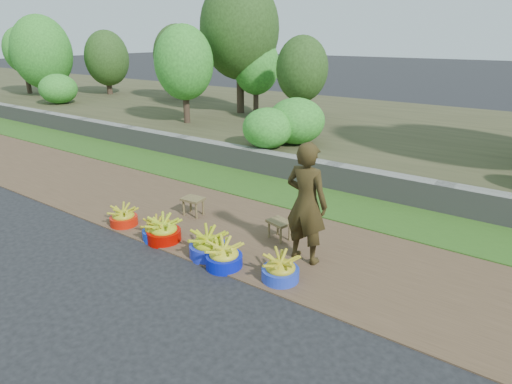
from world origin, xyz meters
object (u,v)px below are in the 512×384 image
Objects in this scene: stool_left at (193,201)px; stool_right at (279,225)px; basin_b at (157,231)px; basin_a at (124,217)px; basin_c at (164,231)px; basin_f at (280,269)px; basin_d at (208,245)px; vendor_woman at (306,203)px; basin_e at (224,256)px.

stool_left is 0.94× the size of stool_right.
stool_right is at bearing 34.27° from basin_b.
basin_a is 0.87× the size of basin_c.
stool_left is (-0.17, 1.04, 0.13)m from basin_b.
basin_f is 1.21m from stool_right.
vendor_woman reaches higher than basin_d.
basin_a is 0.84× the size of basin_d.
basin_f reaches higher than basin_a.
basin_d reaches higher than basin_e.
stool_left is at bearing 159.15° from basin_f.
basin_f is 1.26× the size of stool_left.
basin_b is (0.87, -0.03, -0.00)m from basin_a.
basin_a reaches higher than stool_right.
basin_d is at bearing 165.60° from basin_e.
basin_f is at bearing 2.71° from basin_d.
basin_c is at bearing -143.51° from stool_right.
basin_d is 1.59m from vendor_woman.
basin_d is at bearing 2.43° from basin_b.
stool_left is at bearing 145.87° from basin_e.
basin_c is (1.02, -0.02, 0.02)m from basin_a.
stool_left reaches higher than basin_b.
basin_b is at bearing -174.51° from basin_c.
basin_c is (0.15, 0.01, 0.03)m from basin_b.
basin_f reaches higher than stool_right.
basin_f is (0.85, 0.16, -0.01)m from basin_e.
stool_right is at bearing 2.27° from stool_left.
stool_left is (-1.23, 0.99, 0.10)m from basin_d.
stool_right is 0.96m from vendor_woman.
vendor_woman is (2.45, -0.27, 0.62)m from stool_left.
basin_a is 3.16m from basin_f.
vendor_woman is (-0.01, 0.67, 0.73)m from basin_f.
basin_c reaches higher than stool_right.
stool_right is at bearing 23.29° from basin_a.
basin_d is 1.58m from stool_left.
basin_d reaches higher than stool_left.
basin_c reaches higher than stool_left.
stool_right is (1.80, 0.07, -0.01)m from stool_left.
basin_a is 2.31m from basin_e.
basin_f is at bearing 2.58° from basin_b.
basin_d is at bearing 0.30° from basin_a.
stool_right is at bearing 61.78° from basin_d.
basin_b is 2.52m from vendor_woman.
basin_f is (2.14, 0.09, -0.01)m from basin_c.
basin_e is 1.23× the size of stool_right.
vendor_woman reaches higher than basin_c.
basin_e is 1.95m from stool_left.
vendor_woman is at bearing -6.20° from stool_left.
basin_f is (1.23, 0.06, -0.02)m from basin_d.
stool_right is at bearing -24.95° from vendor_woman.
basin_d is (1.06, 0.04, 0.03)m from basin_b.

